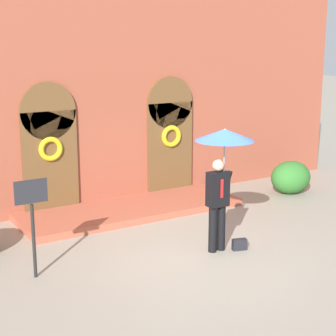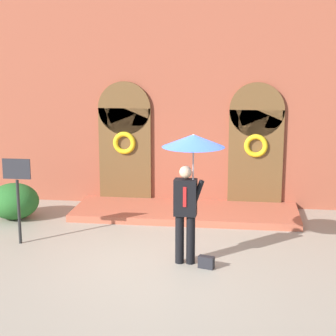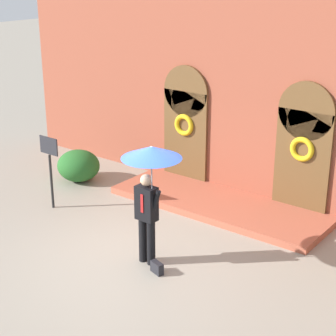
{
  "view_description": "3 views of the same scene",
  "coord_description": "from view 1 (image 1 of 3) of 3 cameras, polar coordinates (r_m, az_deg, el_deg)",
  "views": [
    {
      "loc": [
        -5.78,
        -8.13,
        4.02
      ],
      "look_at": [
        0.19,
        1.69,
        1.32
      ],
      "focal_mm": 60.0,
      "sensor_mm": 36.0,
      "label": 1
    },
    {
      "loc": [
        1.25,
        -9.5,
        3.78
      ],
      "look_at": [
        -0.25,
        1.79,
        1.39
      ],
      "focal_mm": 60.0,
      "sensor_mm": 36.0,
      "label": 2
    },
    {
      "loc": [
        6.38,
        -7.21,
        5.41
      ],
      "look_at": [
        -0.18,
        1.33,
        1.45
      ],
      "focal_mm": 60.0,
      "sensor_mm": 36.0,
      "label": 3
    }
  ],
  "objects": [
    {
      "name": "ground_plane",
      "position": [
        10.76,
        3.85,
        -8.77
      ],
      "size": [
        80.0,
        80.0,
        0.0
      ],
      "primitive_type": "plane",
      "color": "gray"
    },
    {
      "name": "building_facade",
      "position": [
        13.65,
        -6.12,
        7.49
      ],
      "size": [
        14.0,
        2.3,
        5.6
      ],
      "color": "brown",
      "rests_on": "ground"
    },
    {
      "name": "person_with_umbrella",
      "position": [
        10.48,
        5.59,
        1.53
      ],
      "size": [
        1.1,
        1.1,
        2.36
      ],
      "color": "black",
      "rests_on": "ground"
    },
    {
      "name": "handbag",
      "position": [
        11.01,
        7.27,
        -7.71
      ],
      "size": [
        0.3,
        0.2,
        0.22
      ],
      "primitive_type": "cube",
      "rotation": [
        0.0,
        0.0,
        -0.3
      ],
      "color": "black",
      "rests_on": "ground"
    },
    {
      "name": "sign_post",
      "position": [
        9.66,
        -13.64,
        -4.39
      ],
      "size": [
        0.56,
        0.06,
        1.72
      ],
      "color": "black",
      "rests_on": "ground"
    },
    {
      "name": "shrub_right",
      "position": [
        15.03,
        12.36,
        -0.93
      ],
      "size": [
        1.11,
        0.9,
        0.86
      ],
      "primitive_type": "ellipsoid",
      "color": "#2D6B28",
      "rests_on": "ground"
    }
  ]
}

